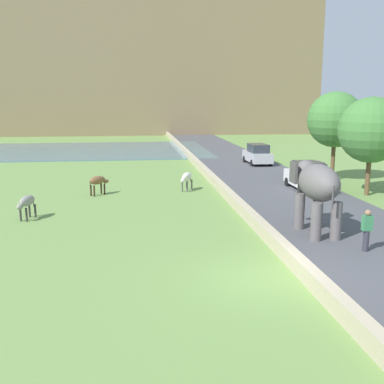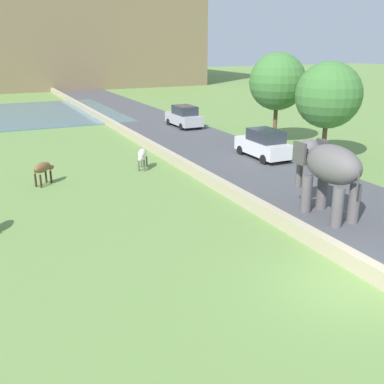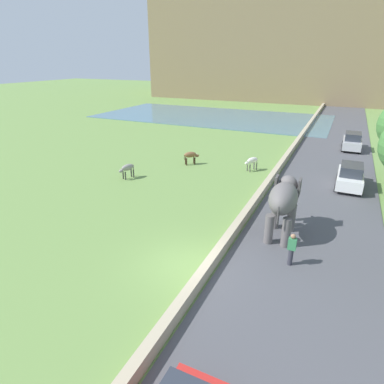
# 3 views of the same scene
# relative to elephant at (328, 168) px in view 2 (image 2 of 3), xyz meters

# --- Properties ---
(ground_plane) EXTENTS (220.00, 220.00, 0.00)m
(ground_plane) POSITION_rel_elephant_xyz_m (-3.42, -4.59, -2.04)
(ground_plane) COLOR #6B8E47
(road_surface) EXTENTS (7.00, 120.00, 0.06)m
(road_surface) POSITION_rel_elephant_xyz_m (1.58, 15.41, -2.01)
(road_surface) COLOR #4C4C51
(road_surface) RESTS_ON ground
(barrier_wall) EXTENTS (0.40, 110.00, 0.56)m
(barrier_wall) POSITION_rel_elephant_xyz_m (-2.22, 13.41, -1.75)
(barrier_wall) COLOR tan
(barrier_wall) RESTS_ON ground
(elephant) EXTENTS (1.46, 3.47, 2.99)m
(elephant) POSITION_rel_elephant_xyz_m (0.00, 0.00, 0.00)
(elephant) COLOR #605B5B
(elephant) RESTS_ON ground
(car_white) EXTENTS (1.82, 4.01, 1.80)m
(car_white) POSITION_rel_elephant_xyz_m (3.15, 9.03, -1.14)
(car_white) COLOR white
(car_white) RESTS_ON ground
(car_silver) EXTENTS (1.83, 4.02, 1.80)m
(car_silver) POSITION_rel_elephant_xyz_m (3.16, 20.68, -1.14)
(car_silver) COLOR #B7B7BC
(car_silver) RESTS_ON ground
(cow_brown) EXTENTS (1.24, 1.20, 1.15)m
(cow_brown) POSITION_rel_elephant_xyz_m (-9.61, 9.27, -1.20)
(cow_brown) COLOR brown
(cow_brown) RESTS_ON ground
(cow_white) EXTENTS (0.99, 1.37, 1.15)m
(cow_white) POSITION_rel_elephant_xyz_m (-4.28, 9.84, -1.20)
(cow_white) COLOR silver
(cow_white) RESTS_ON ground
(tree_mid) EXTENTS (3.79, 3.79, 5.74)m
(tree_mid) POSITION_rel_elephant_xyz_m (6.14, 7.20, 1.79)
(tree_mid) COLOR brown
(tree_mid) RESTS_ON ground
(tree_far) EXTENTS (3.79, 3.79, 6.11)m
(tree_far) POSITION_rel_elephant_xyz_m (6.23, 12.28, 2.17)
(tree_far) COLOR brown
(tree_far) RESTS_ON ground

